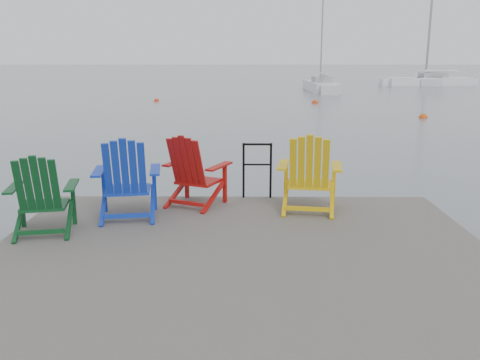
{
  "coord_description": "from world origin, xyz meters",
  "views": [
    {
      "loc": [
        0.05,
        -5.56,
        2.73
      ],
      "look_at": [
        -0.03,
        2.21,
        0.85
      ],
      "focal_mm": 38.0,
      "sensor_mm": 36.0,
      "label": 1
    }
  ],
  "objects_px": {
    "buoy_b": "(157,101)",
    "buoy_d": "(331,89)",
    "sailboat_near": "(321,87)",
    "chair_blue": "(127,178)",
    "sailboat_far": "(429,82)",
    "handrail": "(257,165)",
    "chair_green": "(42,194)",
    "chair_red": "(194,171)",
    "buoy_a": "(423,118)",
    "buoy_c": "(315,103)",
    "chair_yellow": "(309,173)",
    "sailboat_mid": "(426,80)"
  },
  "relations": [
    {
      "from": "buoy_a",
      "to": "buoy_c",
      "type": "xyz_separation_m",
      "value": [
        -3.97,
        7.78,
        0.0
      ]
    },
    {
      "from": "sailboat_near",
      "to": "buoy_c",
      "type": "bearing_deg",
      "value": -101.39
    },
    {
      "from": "chair_green",
      "to": "buoy_c",
      "type": "bearing_deg",
      "value": 63.61
    },
    {
      "from": "sailboat_far",
      "to": "buoy_a",
      "type": "height_order",
      "value": "sailboat_far"
    },
    {
      "from": "sailboat_far",
      "to": "buoy_b",
      "type": "xyz_separation_m",
      "value": [
        -24.16,
        -19.01,
        -0.36
      ]
    },
    {
      "from": "sailboat_near",
      "to": "buoy_a",
      "type": "relative_size",
      "value": 25.92
    },
    {
      "from": "chair_yellow",
      "to": "sailboat_far",
      "type": "relative_size",
      "value": 0.1
    },
    {
      "from": "sailboat_far",
      "to": "chair_red",
      "type": "bearing_deg",
      "value": 151.78
    },
    {
      "from": "chair_red",
      "to": "chair_yellow",
      "type": "relative_size",
      "value": 0.95
    },
    {
      "from": "sailboat_far",
      "to": "buoy_d",
      "type": "relative_size",
      "value": 29.44
    },
    {
      "from": "buoy_d",
      "to": "buoy_c",
      "type": "bearing_deg",
      "value": -103.31
    },
    {
      "from": "chair_green",
      "to": "chair_red",
      "type": "relative_size",
      "value": 0.96
    },
    {
      "from": "chair_blue",
      "to": "sailboat_far",
      "type": "relative_size",
      "value": 0.1
    },
    {
      "from": "handrail",
      "to": "sailboat_far",
      "type": "height_order",
      "value": "sailboat_far"
    },
    {
      "from": "buoy_b",
      "to": "chair_blue",
      "type": "bearing_deg",
      "value": -81.17
    },
    {
      "from": "chair_red",
      "to": "sailboat_far",
      "type": "relative_size",
      "value": 0.1
    },
    {
      "from": "sailboat_far",
      "to": "buoy_b",
      "type": "bearing_deg",
      "value": 123.43
    },
    {
      "from": "handrail",
      "to": "chair_green",
      "type": "distance_m",
      "value": 3.32
    },
    {
      "from": "sailboat_mid",
      "to": "buoy_c",
      "type": "xyz_separation_m",
      "value": [
        -15.07,
        -23.9,
        -0.35
      ]
    },
    {
      "from": "handrail",
      "to": "sailboat_far",
      "type": "xyz_separation_m",
      "value": [
        18.26,
        43.88,
        -0.69
      ]
    },
    {
      "from": "chair_yellow",
      "to": "sailboat_mid",
      "type": "xyz_separation_m",
      "value": [
        18.44,
        48.09,
        -0.73
      ]
    },
    {
      "from": "sailboat_mid",
      "to": "buoy_a",
      "type": "distance_m",
      "value": 33.56
    },
    {
      "from": "chair_yellow",
      "to": "chair_red",
      "type": "bearing_deg",
      "value": 179.43
    },
    {
      "from": "chair_green",
      "to": "buoy_b",
      "type": "distance_m",
      "value": 26.86
    },
    {
      "from": "sailboat_near",
      "to": "sailboat_mid",
      "type": "relative_size",
      "value": 0.83
    },
    {
      "from": "chair_blue",
      "to": "buoy_d",
      "type": "xyz_separation_m",
      "value": [
        9.31,
        38.67,
        -1.09
      ]
    },
    {
      "from": "chair_yellow",
      "to": "buoy_a",
      "type": "relative_size",
      "value": 2.89
    },
    {
      "from": "chair_green",
      "to": "chair_blue",
      "type": "relative_size",
      "value": 0.91
    },
    {
      "from": "chair_yellow",
      "to": "sailboat_mid",
      "type": "height_order",
      "value": "sailboat_mid"
    },
    {
      "from": "buoy_d",
      "to": "chair_yellow",
      "type": "bearing_deg",
      "value": -99.93
    },
    {
      "from": "chair_blue",
      "to": "sailboat_far",
      "type": "bearing_deg",
      "value": 57.45
    },
    {
      "from": "sailboat_mid",
      "to": "buoy_b",
      "type": "relative_size",
      "value": 36.63
    },
    {
      "from": "handrail",
      "to": "sailboat_near",
      "type": "distance_m",
      "value": 35.02
    },
    {
      "from": "sailboat_far",
      "to": "buoy_b",
      "type": "height_order",
      "value": "sailboat_far"
    },
    {
      "from": "buoy_b",
      "to": "sailboat_far",
      "type": "bearing_deg",
      "value": 38.2
    },
    {
      "from": "buoy_a",
      "to": "buoy_b",
      "type": "height_order",
      "value": "buoy_a"
    },
    {
      "from": "chair_red",
      "to": "buoy_b",
      "type": "xyz_separation_m",
      "value": [
        -4.92,
        25.35,
        -1.06
      ]
    },
    {
      "from": "handrail",
      "to": "buoy_d",
      "type": "height_order",
      "value": "handrail"
    },
    {
      "from": "chair_green",
      "to": "sailboat_far",
      "type": "height_order",
      "value": "sailboat_far"
    },
    {
      "from": "chair_red",
      "to": "chair_green",
      "type": "bearing_deg",
      "value": -119.8
    },
    {
      "from": "buoy_a",
      "to": "chair_blue",
      "type": "bearing_deg",
      "value": -120.67
    },
    {
      "from": "handrail",
      "to": "chair_red",
      "type": "bearing_deg",
      "value": -153.76
    },
    {
      "from": "chair_yellow",
      "to": "buoy_d",
      "type": "xyz_separation_m",
      "value": [
        6.71,
        38.31,
        -1.09
      ]
    },
    {
      "from": "chair_red",
      "to": "buoy_b",
      "type": "height_order",
      "value": "chair_red"
    },
    {
      "from": "sailboat_near",
      "to": "chair_blue",
      "type": "bearing_deg",
      "value": -103.94
    },
    {
      "from": "sailboat_far",
      "to": "buoy_d",
      "type": "xyz_separation_m",
      "value": [
        -10.81,
        -6.33,
        -0.36
      ]
    },
    {
      "from": "chair_green",
      "to": "chair_yellow",
      "type": "height_order",
      "value": "chair_yellow"
    },
    {
      "from": "buoy_a",
      "to": "buoy_d",
      "type": "bearing_deg",
      "value": 91.66
    },
    {
      "from": "buoy_b",
      "to": "buoy_d",
      "type": "distance_m",
      "value": 18.41
    },
    {
      "from": "buoy_c",
      "to": "chair_yellow",
      "type": "bearing_deg",
      "value": -97.93
    }
  ]
}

